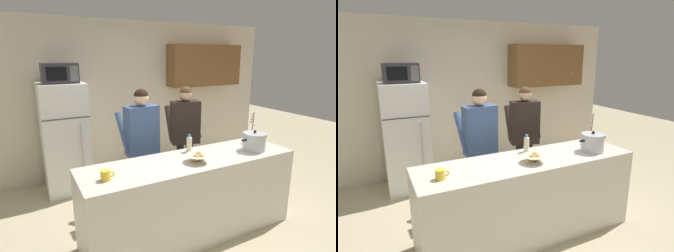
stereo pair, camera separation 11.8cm
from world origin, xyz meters
TOP-DOWN VIEW (x-y plane):
  - ground_plane at (0.00, 0.00)m, footprint 14.00×14.00m
  - back_wall_unit at (0.27, 2.26)m, footprint 6.00×0.48m
  - kitchen_island at (0.00, 0.00)m, footprint 2.45×0.68m
  - refrigerator at (-1.05, 1.85)m, footprint 0.64×0.68m
  - microwave at (-1.05, 1.83)m, footprint 0.48×0.37m
  - person_near_pot at (-0.27, 0.75)m, footprint 0.52×0.43m
  - person_by_sink at (0.48, 0.93)m, footprint 0.56×0.50m
  - cooking_pot at (0.82, -0.09)m, footprint 0.38×0.27m
  - coffee_mug at (-0.98, -0.08)m, footprint 0.13×0.09m
  - bread_bowl at (0.01, -0.10)m, footprint 0.26×0.26m
  - bottle_near_edge at (0.11, 0.22)m, footprint 0.06×0.06m
  - potted_orchid at (1.05, 0.18)m, footprint 0.15×0.15m

SIDE VIEW (x-z plane):
  - ground_plane at x=0.00m, z-range 0.00..0.00m
  - kitchen_island at x=0.00m, z-range 0.00..0.92m
  - refrigerator at x=-1.05m, z-range 0.00..1.64m
  - coffee_mug at x=-0.98m, z-range 0.92..1.02m
  - bread_bowl at x=0.01m, z-range 0.92..1.02m
  - potted_orchid at x=1.05m, z-range 0.79..1.18m
  - person_by_sink at x=0.48m, z-range 0.19..1.79m
  - person_near_pot at x=-0.27m, z-range 0.20..1.82m
  - bottle_near_edge at x=0.11m, z-range 0.92..1.13m
  - cooking_pot at x=0.82m, z-range 0.90..1.15m
  - back_wall_unit at x=0.27m, z-range 0.09..2.69m
  - microwave at x=-1.05m, z-range 1.64..1.92m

